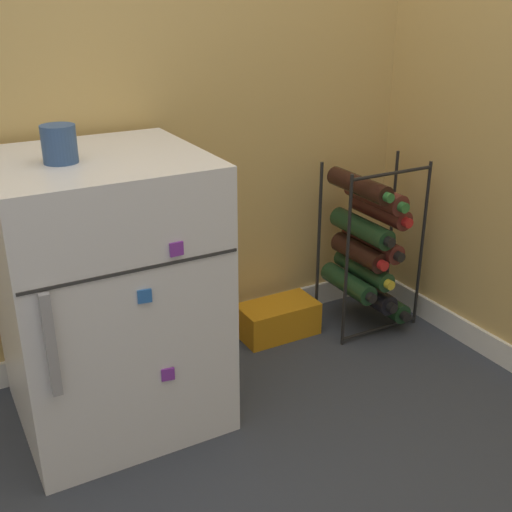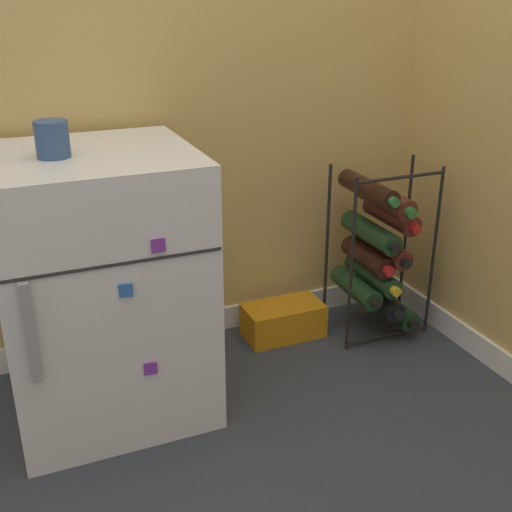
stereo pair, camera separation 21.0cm
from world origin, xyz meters
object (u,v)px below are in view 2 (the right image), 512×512
Objects in this scene: mini_fridge at (102,286)px; soda_box at (283,320)px; wine_rack at (377,252)px; fridge_top_cup at (52,139)px.

soda_box is at bearing 13.85° from mini_fridge.
fridge_top_cup is (-1.09, -0.09, 0.53)m from wine_rack.
fridge_top_cup reaches higher than wine_rack.
mini_fridge is 1.24× the size of wine_rack.
wine_rack is at bearing 3.96° from mini_fridge.
mini_fridge is 8.39× the size of fridge_top_cup.
mini_fridge is 0.77m from soda_box.
wine_rack is 1.21m from fridge_top_cup.
fridge_top_cup is at bearing -166.40° from mini_fridge.
fridge_top_cup is at bearing -166.18° from soda_box.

